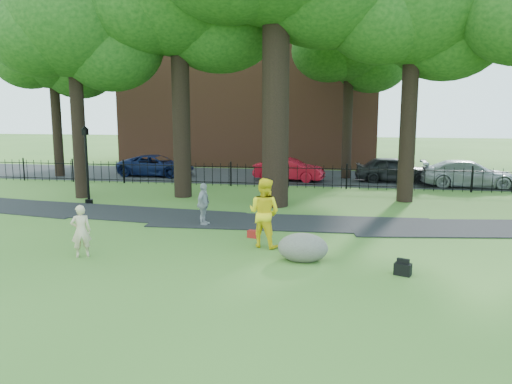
% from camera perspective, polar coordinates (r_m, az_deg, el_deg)
% --- Properties ---
extents(ground, '(120.00, 120.00, 0.00)m').
position_cam_1_polar(ground, '(14.27, -1.52, -6.92)').
color(ground, '#366121').
rests_on(ground, ground).
extents(footpath, '(36.07, 3.85, 0.03)m').
position_cam_1_polar(footpath, '(17.87, 4.06, -3.56)').
color(footpath, black).
rests_on(footpath, ground).
extents(street, '(80.00, 7.00, 0.02)m').
position_cam_1_polar(street, '(29.82, 4.43, 1.71)').
color(street, black).
rests_on(street, ground).
extents(iron_fence, '(44.00, 0.04, 1.20)m').
position_cam_1_polar(iron_fence, '(25.80, 3.63, 1.84)').
color(iron_fence, black).
rests_on(iron_fence, ground).
extents(brick_building, '(18.00, 8.00, 12.00)m').
position_cam_1_polar(brick_building, '(38.07, -0.46, 12.47)').
color(brick_building, brown).
rests_on(brick_building, ground).
extents(tree_row, '(26.82, 7.96, 12.42)m').
position_cam_1_polar(tree_row, '(22.32, 4.22, 20.12)').
color(tree_row, black).
rests_on(tree_row, ground).
extents(woman, '(0.63, 0.56, 1.46)m').
position_cam_1_polar(woman, '(14.49, -19.37, -4.23)').
color(woman, beige).
rests_on(woman, ground).
extents(man, '(1.20, 1.07, 2.05)m').
position_cam_1_polar(man, '(14.63, 0.94, -2.37)').
color(man, yellow).
rests_on(man, ground).
extents(pedestrian, '(0.49, 0.92, 1.49)m').
position_cam_1_polar(pedestrian, '(17.46, -6.03, -1.41)').
color(pedestrian, '#9C9BA0').
rests_on(pedestrian, ground).
extents(boulder, '(1.62, 1.41, 0.79)m').
position_cam_1_polar(boulder, '(13.54, 5.38, -6.12)').
color(boulder, '#625D52').
rests_on(boulder, ground).
extents(lamppost, '(0.33, 0.33, 3.33)m').
position_cam_1_polar(lamppost, '(22.40, -18.75, 2.85)').
color(lamppost, black).
rests_on(lamppost, ground).
extents(backpack, '(0.46, 0.38, 0.30)m').
position_cam_1_polar(backpack, '(12.87, 16.43, -8.46)').
color(backpack, black).
rests_on(backpack, ground).
extents(red_bag, '(0.38, 0.30, 0.23)m').
position_cam_1_polar(red_bag, '(15.83, -0.33, -4.83)').
color(red_bag, maroon).
rests_on(red_bag, ground).
extents(red_sedan, '(4.06, 1.87, 1.29)m').
position_cam_1_polar(red_sedan, '(28.19, 3.80, 2.59)').
color(red_sedan, '#AC0D1D').
rests_on(red_sedan, ground).
extents(navy_van, '(4.69, 2.38, 1.27)m').
position_cam_1_polar(navy_van, '(30.74, -11.32, 2.98)').
color(navy_van, '#0C163E').
rests_on(navy_van, ground).
extents(grey_car, '(4.17, 1.68, 1.42)m').
position_cam_1_polar(grey_car, '(28.68, 15.43, 2.51)').
color(grey_car, black).
rests_on(grey_car, ground).
extents(silver_car, '(4.84, 2.15, 1.38)m').
position_cam_1_polar(silver_car, '(28.07, 23.12, 1.90)').
color(silver_car, '#9A9CA2').
rests_on(silver_car, ground).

